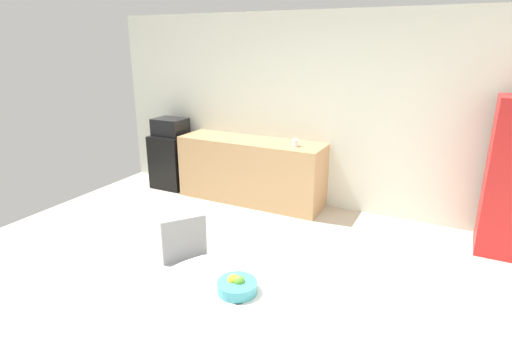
# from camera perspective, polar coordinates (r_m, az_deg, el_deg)

# --- Properties ---
(ground_plane) EXTENTS (6.00, 6.00, 0.00)m
(ground_plane) POSITION_cam_1_polar(r_m,az_deg,el_deg) (3.71, -11.46, -19.44)
(ground_plane) COLOR beige
(wall_back) EXTENTS (6.00, 0.10, 2.60)m
(wall_back) POSITION_cam_1_polar(r_m,az_deg,el_deg) (5.69, 6.73, 8.22)
(wall_back) COLOR silver
(wall_back) RESTS_ON ground_plane
(counter_block) EXTENTS (2.10, 0.60, 0.90)m
(counter_block) POSITION_cam_1_polar(r_m,az_deg,el_deg) (5.83, -0.72, -0.04)
(counter_block) COLOR tan
(counter_block) RESTS_ON ground_plane
(mini_fridge) EXTENTS (0.54, 0.54, 0.83)m
(mini_fridge) POSITION_cam_1_polar(r_m,az_deg,el_deg) (6.58, -11.59, 1.34)
(mini_fridge) COLOR black
(mini_fridge) RESTS_ON ground_plane
(microwave) EXTENTS (0.48, 0.38, 0.26)m
(microwave) POSITION_cam_1_polar(r_m,az_deg,el_deg) (6.45, -11.88, 5.99)
(microwave) COLOR black
(microwave) RESTS_ON mini_fridge
(round_table) EXTENTS (1.21, 1.21, 0.75)m
(round_table) POSITION_cam_1_polar(r_m,az_deg,el_deg) (2.61, -2.51, -19.87)
(round_table) COLOR silver
(round_table) RESTS_ON ground_plane
(chair_gray) EXTENTS (0.59, 0.59, 0.83)m
(chair_gray) POSITION_cam_1_polar(r_m,az_deg,el_deg) (3.48, -9.43, -11.78)
(chair_gray) COLOR silver
(chair_gray) RESTS_ON ground_plane
(fruit_bowl) EXTENTS (0.25, 0.25, 0.11)m
(fruit_bowl) POSITION_cam_1_polar(r_m,az_deg,el_deg) (2.59, -2.67, -15.79)
(fruit_bowl) COLOR teal
(fruit_bowl) RESTS_ON round_table
(mug_white) EXTENTS (0.13, 0.08, 0.09)m
(mug_white) POSITION_cam_1_polar(r_m,az_deg,el_deg) (5.37, 5.55, 3.86)
(mug_white) COLOR white
(mug_white) RESTS_ON counter_block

